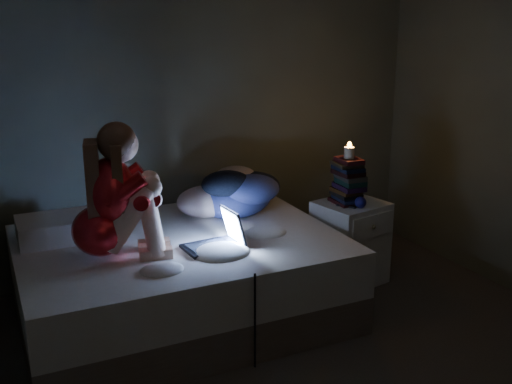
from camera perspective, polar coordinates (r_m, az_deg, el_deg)
wall_back at (r=4.47m, az=-5.65°, el=9.02°), size 3.60×0.02×2.60m
bed at (r=3.87m, az=-7.22°, el=-8.10°), size 1.94×1.45×0.53m
pillow at (r=3.90m, az=-18.34°, el=-3.29°), size 0.49×0.35×0.14m
woman at (r=3.42m, az=-14.91°, el=-0.01°), size 0.54×0.41×0.79m
laptop at (r=3.54m, az=-4.27°, el=-3.60°), size 0.36×0.27×0.24m
clothes_pile at (r=4.16m, az=-2.24°, el=0.19°), size 0.68×0.60×0.34m
nightstand at (r=4.38m, az=8.95°, el=-4.76°), size 0.52×0.48×0.60m
book_stack at (r=4.23m, az=8.77°, el=0.91°), size 0.19×0.25×0.30m
candle at (r=4.18m, az=8.88°, el=3.44°), size 0.07×0.07×0.08m
phone at (r=4.20m, az=8.49°, el=-1.23°), size 0.12×0.16×0.01m
blue_orb at (r=4.15m, az=9.62°, el=-1.01°), size 0.08×0.08×0.08m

